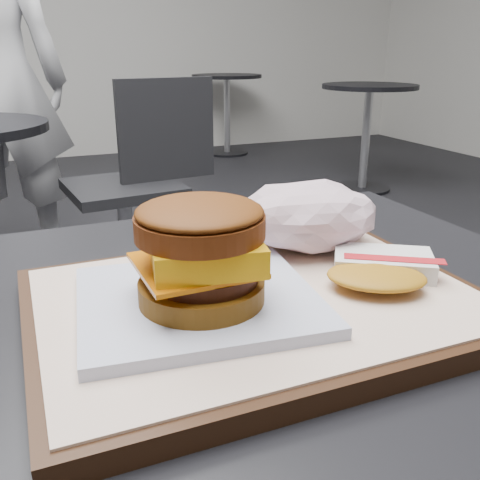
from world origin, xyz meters
The scene contains 7 objects.
serving_tray centered at (0.06, -0.02, 0.78)m, with size 0.38×0.28×0.02m.
breakfast_sandwich centered at (0.00, -0.03, 0.83)m, with size 0.21×0.19×0.09m.
hash_brown centered at (0.17, -0.03, 0.80)m, with size 0.14×0.13×0.02m.
crumpled_wrapper centered at (0.15, 0.07, 0.82)m, with size 0.15×0.12×0.07m, color silver, non-canonical shape.
neighbor_chair centered at (0.32, 1.70, 0.51)m, with size 0.62×0.46×0.88m.
bg_table_near centered at (2.20, 2.80, 0.56)m, with size 0.66×0.66×0.75m.
bg_table_far centered at (1.80, 4.50, 0.56)m, with size 0.66×0.66×0.75m.
Camera 1 is at (-0.12, -0.39, 0.99)m, focal length 40.00 mm.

